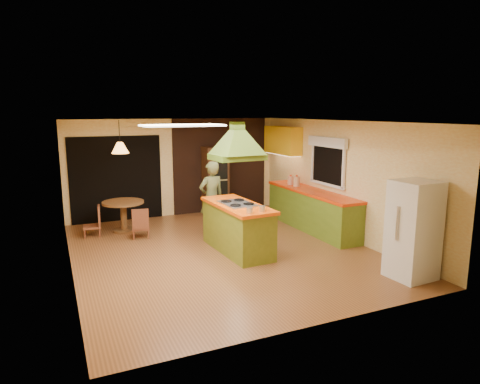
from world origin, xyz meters
name	(u,v)px	position (x,y,z in m)	size (l,w,h in m)	color
ground	(222,251)	(0.00, 0.00, 0.00)	(6.50, 6.50, 0.00)	brown
room_walls	(222,188)	(0.00, 0.00, 1.25)	(5.50, 6.50, 6.50)	#FFEEB6
ceiling_plane	(221,122)	(0.00, 0.00, 2.50)	(6.50, 6.50, 0.00)	silver
brick_panel	(221,165)	(1.25, 3.23, 1.25)	(2.64, 0.03, 2.50)	#381E14
nook_opening	(116,179)	(-1.50, 3.23, 1.05)	(2.20, 0.03, 2.10)	black
right_counter	(311,210)	(2.45, 0.60, 0.46)	(0.62, 3.05, 0.92)	olive
upper_cabinets	(283,140)	(2.57, 2.20, 1.95)	(0.34, 1.40, 0.70)	yellow
window_right	(328,153)	(2.70, 0.40, 1.77)	(0.12, 1.35, 1.06)	black
fluor_panel	(182,125)	(-1.10, -1.20, 2.48)	(1.20, 0.60, 0.03)	white
kitchen_island	(237,227)	(0.27, -0.14, 0.48)	(0.85, 1.93, 0.96)	olive
range_hood	(237,135)	(0.27, -0.14, 2.25)	(0.98, 0.73, 0.78)	#4D6B1A
man	(212,198)	(0.22, 1.16, 0.81)	(0.59, 0.39, 1.63)	#4A4F2A
refrigerator	(413,230)	(2.33, -2.53, 0.81)	(0.66, 0.63, 1.61)	white
wall_oven	(215,181)	(0.98, 2.95, 0.89)	(0.59, 0.60, 1.78)	#482A17
dining_table	(123,210)	(-1.53, 2.19, 0.49)	(0.92, 0.92, 0.70)	brown
chair_left	(92,221)	(-2.23, 2.09, 0.33)	(0.36, 0.36, 0.66)	brown
chair_near	(141,223)	(-1.28, 1.54, 0.33)	(0.37, 0.37, 0.67)	brown
pendant_lamp	(120,148)	(-1.53, 2.19, 1.90)	(0.38, 0.38, 0.24)	#FF9E3F
canister_large	(297,181)	(2.40, 1.19, 1.04)	(0.16, 0.16, 0.23)	beige
canister_medium	(291,180)	(2.40, 1.47, 1.02)	(0.14, 0.14, 0.20)	beige
canister_small	(291,181)	(2.40, 1.47, 1.01)	(0.13, 0.13, 0.18)	beige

